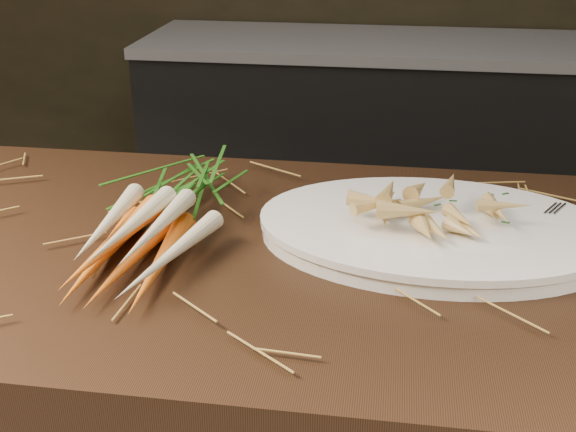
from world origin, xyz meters
The scene contains 6 objects.
back_counter centered at (0.30, 2.18, 0.42)m, with size 1.82×0.62×0.84m.
straw_bedding centered at (0.00, 0.30, 0.91)m, with size 1.40×0.60×0.02m, color olive, non-canonical shape.
root_veg_bunch centered at (0.03, 0.33, 0.94)m, with size 0.18×0.48×0.09m.
serving_platter centered at (0.42, 0.35, 0.91)m, with size 0.50×0.33×0.03m, color white, non-canonical shape.
roasted_veg_heap centered at (0.42, 0.35, 0.95)m, with size 0.24×0.18×0.06m, color #A37B42, non-canonical shape.
serving_fork centered at (0.60, 0.32, 0.93)m, with size 0.02×0.19×0.00m, color silver.
Camera 1 is at (0.35, -0.61, 1.37)m, focal length 45.00 mm.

